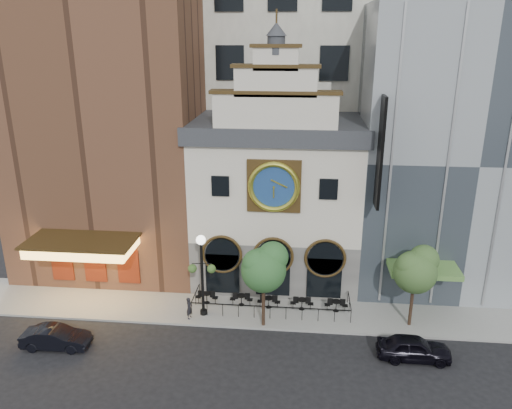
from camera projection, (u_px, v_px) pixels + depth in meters
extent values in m
plane|color=black|center=(269.00, 330.00, 32.14)|extent=(120.00, 120.00, 0.00)
cube|color=gray|center=(271.00, 309.00, 34.47)|extent=(44.00, 5.00, 0.15)
cube|color=#605E5B|center=(276.00, 249.00, 38.98)|extent=(12.00, 8.00, 4.00)
cube|color=silver|center=(277.00, 182.00, 37.19)|extent=(12.00, 8.00, 7.00)
cube|color=#2D3035|center=(278.00, 127.00, 35.86)|extent=(12.60, 8.60, 1.20)
cube|color=#3A2911|center=(274.00, 186.00, 33.06)|extent=(3.60, 0.25, 3.60)
cylinder|color=navy|center=(274.00, 187.00, 32.93)|extent=(3.10, 0.12, 3.10)
torus|color=gold|center=(274.00, 187.00, 32.85)|extent=(3.46, 0.36, 3.46)
cylinder|color=#2D3035|center=(276.00, 45.00, 30.62)|extent=(1.10, 1.10, 1.10)
cone|color=#2D3035|center=(276.00, 29.00, 30.31)|extent=(1.30, 1.30, 0.80)
cube|color=brown|center=(112.00, 108.00, 38.63)|extent=(14.00, 12.00, 25.00)
cube|color=#FFBF59|center=(82.00, 246.00, 34.08)|extent=(7.00, 3.40, 0.70)
cube|color=#3A2911|center=(81.00, 240.00, 33.93)|extent=(7.40, 3.80, 0.15)
cube|color=maroon|center=(95.00, 265.00, 36.35)|extent=(5.60, 0.15, 2.60)
cube|color=gray|center=(454.00, 147.00, 37.08)|extent=(14.00, 12.00, 20.00)
cube|color=#619543|center=(424.00, 270.00, 32.75)|extent=(4.50, 2.40, 0.35)
cube|color=black|center=(380.00, 153.00, 30.75)|extent=(0.18, 1.60, 7.00)
cube|color=silver|center=(287.00, 12.00, 44.48)|extent=(20.00, 16.00, 40.00)
cylinder|color=black|center=(207.00, 293.00, 34.92)|extent=(0.68, 0.68, 0.03)
cylinder|color=black|center=(207.00, 298.00, 35.04)|extent=(0.06, 0.06, 0.72)
cylinder|color=black|center=(241.00, 296.00, 34.64)|extent=(0.68, 0.68, 0.03)
cylinder|color=black|center=(241.00, 300.00, 34.76)|extent=(0.06, 0.06, 0.72)
cylinder|color=black|center=(269.00, 298.00, 34.33)|extent=(0.68, 0.68, 0.03)
cylinder|color=black|center=(269.00, 303.00, 34.45)|extent=(0.06, 0.06, 0.72)
cylinder|color=black|center=(302.00, 300.00, 34.12)|extent=(0.68, 0.68, 0.03)
cylinder|color=black|center=(302.00, 304.00, 34.24)|extent=(0.06, 0.06, 0.72)
cylinder|color=black|center=(336.00, 301.00, 33.88)|extent=(0.68, 0.68, 0.03)
cylinder|color=black|center=(336.00, 306.00, 34.00)|extent=(0.06, 0.06, 0.72)
imported|color=black|center=(414.00, 348.00, 29.14)|extent=(4.28, 1.76, 1.45)
imported|color=black|center=(56.00, 338.00, 30.22)|extent=(4.14, 1.56, 1.35)
imported|color=black|center=(189.00, 308.00, 33.04)|extent=(0.48, 0.62, 1.51)
cylinder|color=black|center=(202.00, 279.00, 32.91)|extent=(0.19, 0.19, 5.23)
cylinder|color=black|center=(204.00, 312.00, 33.71)|extent=(0.46, 0.46, 0.31)
sphere|color=white|center=(201.00, 240.00, 31.99)|extent=(0.63, 0.63, 0.63)
sphere|color=#375A24|center=(192.00, 269.00, 32.67)|extent=(0.59, 0.59, 0.59)
sphere|color=#375A24|center=(211.00, 269.00, 32.64)|extent=(0.59, 0.59, 0.59)
cylinder|color=#382619|center=(263.00, 304.00, 32.01)|extent=(0.22, 0.22, 3.08)
sphere|color=#255A24|center=(264.00, 270.00, 31.22)|extent=(2.86, 2.86, 2.86)
sphere|color=#255A24|center=(273.00, 257.00, 31.23)|extent=(1.98, 1.98, 1.98)
sphere|color=#255A24|center=(256.00, 263.00, 30.88)|extent=(1.76, 1.76, 1.76)
cylinder|color=#382619|center=(411.00, 305.00, 32.06)|extent=(0.21, 0.21, 2.95)
sphere|color=#355823|center=(415.00, 272.00, 31.31)|extent=(2.74, 2.74, 2.74)
sphere|color=#355823|center=(424.00, 260.00, 31.32)|extent=(1.90, 1.90, 1.90)
sphere|color=#355823|center=(410.00, 266.00, 30.98)|extent=(1.69, 1.69, 1.69)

